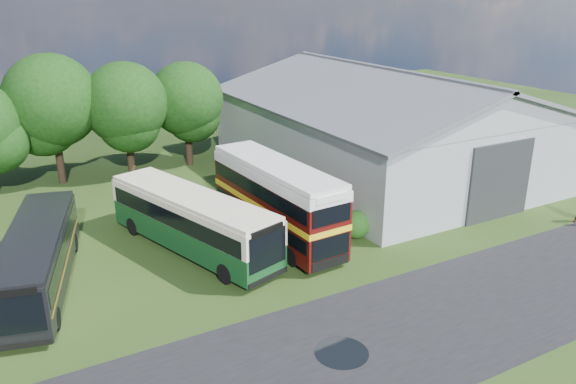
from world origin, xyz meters
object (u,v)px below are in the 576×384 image
bus_maroon_double (276,201)px  storage_shed (381,118)px  bus_dark_single (38,258)px  bus_green_single (192,221)px

bus_maroon_double → storage_shed: bearing=26.5°
storage_shed → bus_dark_single: storage_shed is taller
bus_dark_single → storage_shed: bearing=30.7°
bus_green_single → bus_maroon_double: size_ratio=1.14×
storage_shed → bus_green_single: size_ratio=2.02×
bus_green_single → bus_dark_single: bearing=166.3°
storage_shed → bus_dark_single: bearing=-164.0°
storage_shed → bus_maroon_double: 15.73m
storage_shed → bus_dark_single: size_ratio=2.17×
bus_green_single → bus_dark_single: (-7.96, -0.46, -0.13)m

